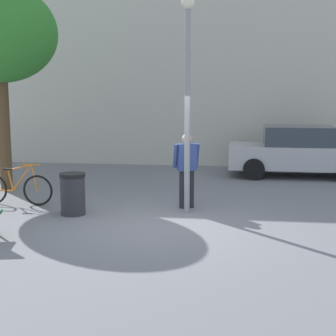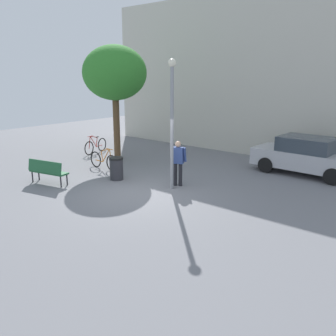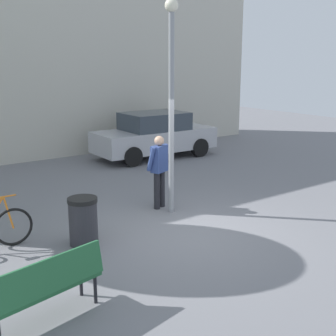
% 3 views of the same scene
% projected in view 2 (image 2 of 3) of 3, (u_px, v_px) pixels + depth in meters
% --- Properties ---
extents(ground_plane, '(36.00, 36.00, 0.00)m').
position_uv_depth(ground_plane, '(139.00, 194.00, 12.72)').
color(ground_plane, slate).
extents(building_facade, '(18.48, 2.00, 7.93)m').
position_uv_depth(building_facade, '(265.00, 75.00, 18.40)').
color(building_facade, beige).
rests_on(building_facade, ground_plane).
extents(lamppost, '(0.28, 0.28, 4.52)m').
position_uv_depth(lamppost, '(172.00, 113.00, 12.63)').
color(lamppost, gray).
rests_on(lamppost, ground_plane).
extents(person_by_lamppost, '(0.63, 0.44, 1.67)m').
position_uv_depth(person_by_lamppost, '(178.00, 160.00, 13.39)').
color(person_by_lamppost, '#232328').
rests_on(person_by_lamppost, ground_plane).
extents(park_bench, '(1.66, 0.81, 0.92)m').
position_uv_depth(park_bench, '(47.00, 170.00, 13.68)').
color(park_bench, '#236038').
rests_on(park_bench, ground_plane).
extents(plaza_tree, '(2.95, 2.95, 5.32)m').
position_uv_depth(plaza_tree, '(115.00, 73.00, 16.85)').
color(plaza_tree, brown).
rests_on(plaza_tree, ground_plane).
extents(bicycle_red, '(0.49, 1.77, 0.97)m').
position_uv_depth(bicycle_red, '(96.00, 146.00, 19.08)').
color(bicycle_red, black).
rests_on(bicycle_red, ground_plane).
extents(bicycle_orange, '(1.81, 0.09, 0.97)m').
position_uv_depth(bicycle_orange, '(104.00, 161.00, 15.84)').
color(bicycle_orange, black).
rests_on(bicycle_orange, ground_plane).
extents(parked_car_silver, '(4.24, 1.90, 1.55)m').
position_uv_depth(parked_car_silver, '(306.00, 156.00, 14.98)').
color(parked_car_silver, '#B7B7BC').
rests_on(parked_car_silver, ground_plane).
extents(trash_bin, '(0.55, 0.55, 0.89)m').
position_uv_depth(trash_bin, '(116.00, 168.00, 14.30)').
color(trash_bin, '#2D2D33').
rests_on(trash_bin, ground_plane).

